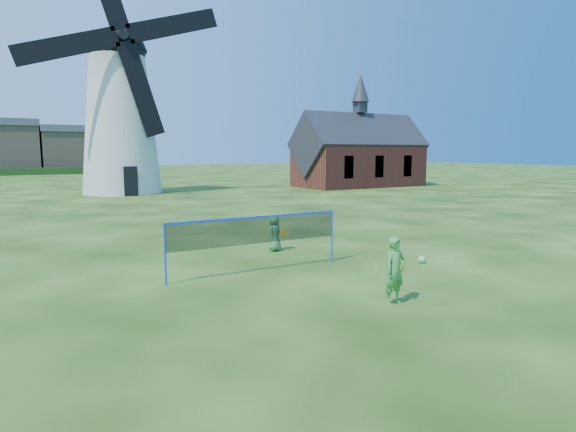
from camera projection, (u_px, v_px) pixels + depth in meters
The scene contains 7 objects.
ground at pixel (291, 273), 12.95m from camera, with size 220.00×220.00×0.00m, color black.
windmill at pixel (120, 112), 37.17m from camera, with size 14.59×6.02×18.91m.
chapel at pixel (359, 155), 45.24m from camera, with size 12.32×5.97×10.42m.
badminton_net at pixel (256, 231), 12.92m from camera, with size 5.05×0.05×1.55m.
player_girl at pixel (395, 271), 10.25m from camera, with size 0.70×0.40×1.47m.
player_boy at pixel (275, 233), 15.81m from camera, with size 0.70×0.59×1.20m.
play_ball at pixel (422, 259), 14.15m from camera, with size 0.22×0.22×0.22m, color green.
Camera 1 is at (-6.41, -10.88, 3.27)m, focal length 29.82 mm.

